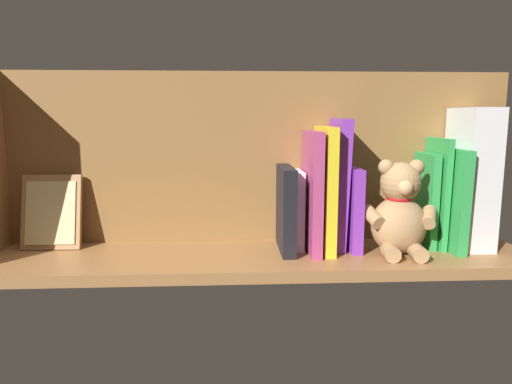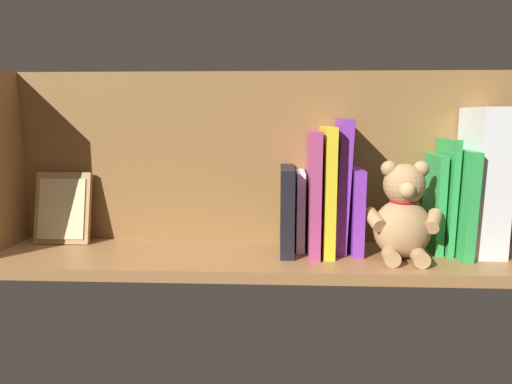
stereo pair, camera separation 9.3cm
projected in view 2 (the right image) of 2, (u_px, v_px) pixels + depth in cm
name	position (u px, v px, depth cm)	size (l,w,h in cm)	color
ground_plane	(256.00, 258.00, 95.33)	(110.91, 24.80, 2.20)	#9E6B3D
shelf_back_panel	(258.00, 158.00, 102.22)	(110.91, 1.50, 36.80)	olive
dictionary_thick_white	(483.00, 181.00, 93.24)	(6.35, 12.67, 29.13)	silver
book_0	(459.00, 202.00, 93.27)	(1.99, 14.60, 20.85)	green
book_1	(445.00, 196.00, 94.86)	(1.22, 11.24, 22.96)	green
book_2	(434.00, 203.00, 95.68)	(1.62, 10.28, 19.80)	green
teddy_bear	(403.00, 216.00, 90.36)	(15.39, 12.72, 19.02)	tan
book_3	(355.00, 210.00, 95.64)	(2.21, 12.35, 17.00)	purple
book_4	(341.00, 185.00, 95.52)	(2.41, 11.26, 26.92)	purple
book_5	(327.00, 190.00, 94.35)	(2.31, 14.18, 25.37)	yellow
book_6	(313.00, 192.00, 94.10)	(2.10, 15.07, 24.49)	#B23F72
book_7	(300.00, 210.00, 97.51)	(1.68, 9.74, 16.23)	silver
book_8	(287.00, 209.00, 95.29)	(2.69, 14.33, 17.28)	black
picture_frame_leaning	(63.00, 208.00, 101.98)	(12.01, 5.06, 15.44)	#A87A4C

